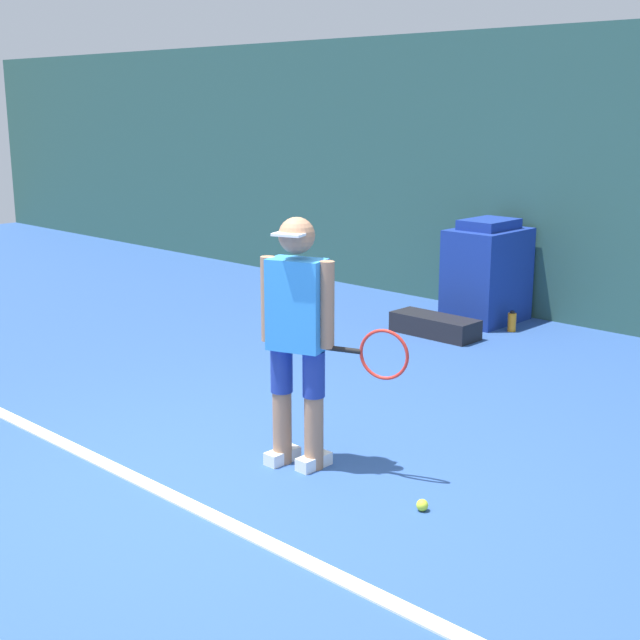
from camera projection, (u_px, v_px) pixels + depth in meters
name	position (u px, v px, depth m)	size (l,w,h in m)	color
ground_plane	(225.00, 488.00, 5.26)	(24.00, 24.00, 0.00)	#2D5193
back_wall	(629.00, 182.00, 8.49)	(24.00, 0.10, 2.96)	#2D564C
court_baseline	(186.00, 503.00, 5.06)	(21.60, 0.10, 0.01)	white
tennis_player	(299.00, 332.00, 5.40)	(0.91, 0.42, 1.56)	#A37556
tennis_ball	(422.00, 505.00, 4.97)	(0.07, 0.07, 0.07)	#D1E533
covered_chair	(487.00, 273.00, 9.17)	(0.61, 0.83, 1.06)	navy
equipment_bag	(435.00, 326.00, 8.69)	(0.88, 0.34, 0.20)	black
water_bottle	(512.00, 322.00, 8.84)	(0.08, 0.08, 0.21)	orange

